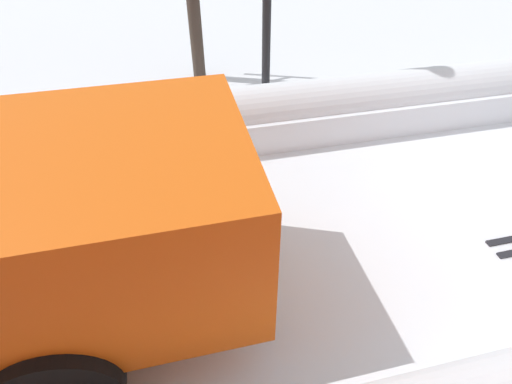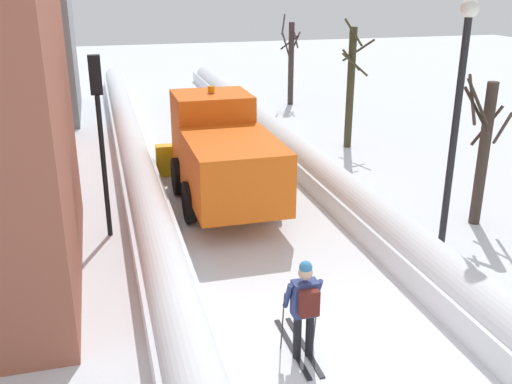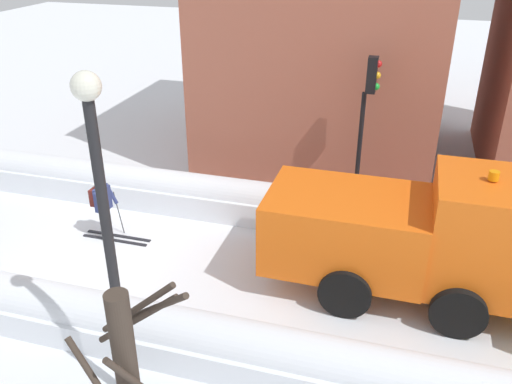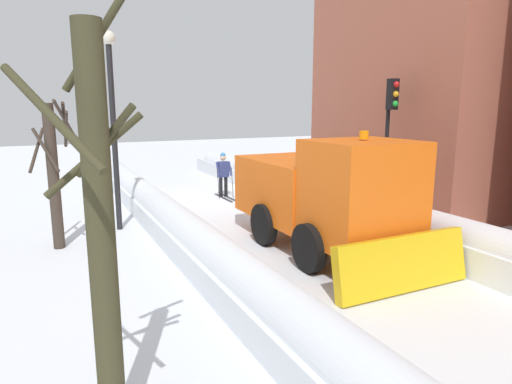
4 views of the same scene
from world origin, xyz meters
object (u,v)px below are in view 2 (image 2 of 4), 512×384
object	(u,v)px
skier	(305,305)
street_lamp	(458,101)
bare_tree_near	(483,150)
bare_tree_far	(291,61)
plow_truck	(222,153)
bare_tree_mid	(351,86)
traffic_light_pole	(99,113)

from	to	relation	value
skier	street_lamp	bearing A→B (deg)	34.16
street_lamp	skier	bearing A→B (deg)	-145.84
street_lamp	bare_tree_near	size ratio (longest dim) A/B	1.49
street_lamp	bare_tree_far	bearing A→B (deg)	83.79
street_lamp	bare_tree_near	bearing A→B (deg)	34.45
plow_truck	bare_tree_far	world-z (taller)	bare_tree_far
plow_truck	bare_tree_near	xyz separation A→B (m)	(6.04, -3.17, 0.52)
bare_tree_near	bare_tree_far	xyz separation A→B (m)	(0.16, 15.75, 0.15)
skier	bare_tree_mid	world-z (taller)	bare_tree_mid
bare_tree_mid	bare_tree_far	world-z (taller)	bare_tree_mid
plow_truck	street_lamp	distance (m)	6.49
plow_truck	skier	world-z (taller)	plow_truck
plow_truck	bare_tree_mid	bearing A→B (deg)	37.65
traffic_light_pole	bare_tree_mid	bearing A→B (deg)	32.84
traffic_light_pole	bare_tree_far	world-z (taller)	traffic_light_pole
bare_tree_mid	street_lamp	bearing A→B (deg)	-99.37
traffic_light_pole	bare_tree_far	xyz separation A→B (m)	(9.41, 13.92, -0.95)
bare_tree_mid	bare_tree_far	xyz separation A→B (m)	(0.39, 8.09, -0.17)
plow_truck	skier	xyz separation A→B (m)	(-0.22, -7.44, -0.48)
bare_tree_far	bare_tree_near	bearing A→B (deg)	-90.57
plow_truck	street_lamp	xyz separation A→B (m)	(4.36, -4.33, 2.08)
plow_truck	skier	bearing A→B (deg)	-91.72
plow_truck	street_lamp	size ratio (longest dim) A/B	1.05
bare_tree_near	bare_tree_mid	size ratio (longest dim) A/B	0.80
bare_tree_near	bare_tree_mid	distance (m)	7.67
skier	street_lamp	distance (m)	6.10
street_lamp	bare_tree_far	xyz separation A→B (m)	(1.84, 16.90, -1.40)
traffic_light_pole	bare_tree_near	xyz separation A→B (m)	(9.26, -1.83, -1.10)
bare_tree_near	bare_tree_mid	bearing A→B (deg)	91.71
plow_truck	bare_tree_near	world-z (taller)	bare_tree_near
street_lamp	plow_truck	bearing A→B (deg)	135.20
skier	bare_tree_near	world-z (taller)	bare_tree_near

